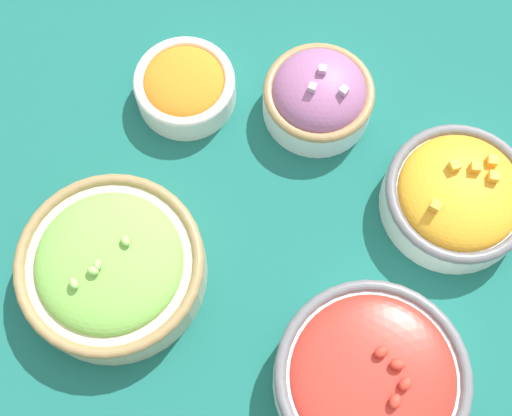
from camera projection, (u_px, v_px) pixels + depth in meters
ground_plane at (256, 217)px, 0.79m from camera, size 3.00×3.00×0.00m
bowl_squash at (457, 196)px, 0.76m from camera, size 0.16×0.16×0.07m
bowl_lettuce at (111, 266)px, 0.73m from camera, size 0.19×0.19×0.08m
bowl_cherry_tomatoes at (371, 379)px, 0.69m from camera, size 0.19×0.19×0.07m
bowl_carrots at (185, 86)px, 0.81m from camera, size 0.12×0.12×0.05m
bowl_red_onion at (318, 96)px, 0.80m from camera, size 0.13×0.13×0.08m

